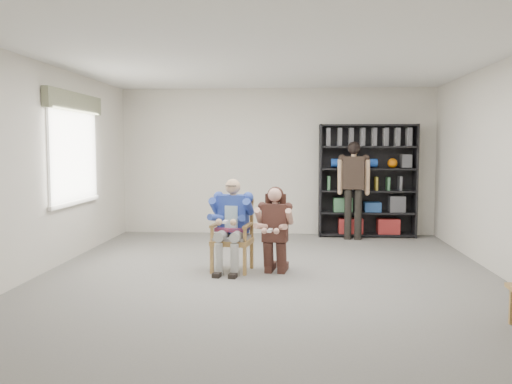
# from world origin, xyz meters

# --- Properties ---
(room_shell) EXTENTS (6.00, 7.00, 2.80)m
(room_shell) POSITION_xyz_m (0.00, 0.00, 1.40)
(room_shell) COLOR silver
(room_shell) RESTS_ON ground
(floor) EXTENTS (6.00, 7.00, 0.01)m
(floor) POSITION_xyz_m (0.00, 0.00, 0.00)
(floor) COLOR slate
(floor) RESTS_ON ground
(window_left) EXTENTS (0.16, 2.00, 1.75)m
(window_left) POSITION_xyz_m (-2.95, 1.00, 1.63)
(window_left) COLOR white
(window_left) RESTS_ON room_shell
(armchair) EXTENTS (0.63, 0.62, 0.97)m
(armchair) POSITION_xyz_m (-0.50, 0.26, 0.49)
(armchair) COLOR olive
(armchair) RESTS_ON floor
(seated_man) EXTENTS (0.64, 0.83, 1.26)m
(seated_man) POSITION_xyz_m (-0.50, 0.26, 0.63)
(seated_man) COLOR navy
(seated_man) RESTS_ON floor
(kneeling_woman) EXTENTS (0.59, 0.84, 1.16)m
(kneeling_woman) POSITION_xyz_m (0.08, 0.14, 0.58)
(kneeling_woman) COLOR #36211A
(kneeling_woman) RESTS_ON floor
(bookshelf) EXTENTS (1.80, 0.38, 2.10)m
(bookshelf) POSITION_xyz_m (1.70, 3.28, 1.05)
(bookshelf) COLOR black
(bookshelf) RESTS_ON floor
(standing_man) EXTENTS (0.59, 0.39, 1.77)m
(standing_man) POSITION_xyz_m (1.40, 2.92, 0.89)
(standing_man) COLOR #2C211B
(standing_man) RESTS_ON floor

